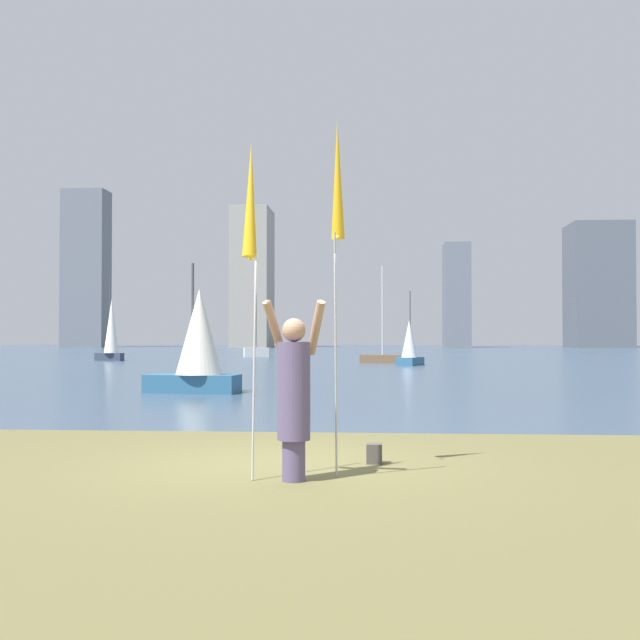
# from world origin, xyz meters

# --- Properties ---
(ground) EXTENTS (120.00, 138.00, 0.12)m
(ground) POSITION_xyz_m (0.00, 50.95, -0.06)
(ground) COLOR brown
(person) EXTENTS (0.73, 0.54, 2.00)m
(person) POSITION_xyz_m (0.26, -1.06, 0.98)
(person) COLOR #594C72
(person) RESTS_ON ground
(kite_flag_left) EXTENTS (0.16, 0.53, 3.74)m
(kite_flag_left) POSITION_xyz_m (-0.20, -1.24, 3.02)
(kite_flag_left) COLOR #B2B2B7
(kite_flag_left) RESTS_ON ground
(kite_flag_right) EXTENTS (0.16, 0.85, 4.15)m
(kite_flag_right) POSITION_xyz_m (0.72, -0.52, 3.36)
(kite_flag_right) COLOR #B2B2B7
(kite_flag_right) RESTS_ON ground
(bag) EXTENTS (0.20, 0.17, 0.25)m
(bag) POSITION_xyz_m (1.14, 0.15, 0.12)
(bag) COLOR #4C4742
(bag) RESTS_ON ground
(sailboat_0) EXTENTS (1.92, 1.10, 5.52)m
(sailboat_0) POSITION_xyz_m (-15.71, 38.40, 1.95)
(sailboat_0) COLOR #333D51
(sailboat_0) RESTS_ON ground
(sailboat_1) EXTENTS (1.93, 1.17, 4.77)m
(sailboat_1) POSITION_xyz_m (-7.84, 47.87, 0.40)
(sailboat_1) COLOR silver
(sailboat_1) RESTS_ON ground
(sailboat_2) EXTENTS (2.71, 1.45, 3.64)m
(sailboat_2) POSITION_xyz_m (-3.83, 11.71, 1.37)
(sailboat_2) COLOR #2D6084
(sailboat_2) RESTS_ON ground
(sailboat_4) EXTENTS (1.60, 1.93, 4.02)m
(sailboat_4) POSITION_xyz_m (2.97, 32.04, 1.04)
(sailboat_4) COLOR #2D6084
(sailboat_4) RESTS_ON ground
(sailboat_6) EXTENTS (2.66, 1.32, 5.68)m
(sailboat_6) POSITION_xyz_m (1.54, 35.45, 0.34)
(sailboat_6) COLOR brown
(sailboat_6) RESTS_ON ground
(skyline_tower_0) EXTENTS (5.86, 3.96, 21.60)m
(skyline_tower_0) POSITION_xyz_m (-38.68, 93.47, 10.80)
(skyline_tower_0) COLOR slate
(skyline_tower_0) RESTS_ON ground
(skyline_tower_1) EXTENTS (5.07, 7.88, 18.92)m
(skyline_tower_1) POSITION_xyz_m (-15.68, 94.33, 9.46)
(skyline_tower_1) COLOR gray
(skyline_tower_1) RESTS_ON ground
(skyline_tower_2) EXTENTS (3.39, 5.04, 13.89)m
(skyline_tower_2) POSITION_xyz_m (11.91, 94.11, 6.94)
(skyline_tower_2) COLOR slate
(skyline_tower_2) RESTS_ON ground
(skyline_tower_3) EXTENTS (7.70, 7.50, 16.76)m
(skyline_tower_3) POSITION_xyz_m (31.21, 96.95, 8.38)
(skyline_tower_3) COLOR #565B66
(skyline_tower_3) RESTS_ON ground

